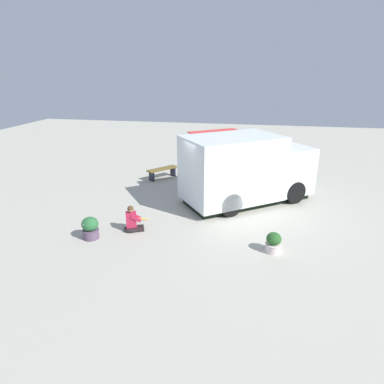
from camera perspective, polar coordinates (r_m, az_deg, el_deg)
ground_plane at (r=12.83m, az=4.43°, el=-2.13°), size 40.00×40.00×0.00m
food_truck at (r=12.88m, az=8.95°, el=3.55°), size 5.20×4.62×2.58m
person_customer at (r=10.84m, az=-10.00°, el=-4.91°), size 0.81×0.60×0.85m
planter_flowering_near at (r=9.78m, az=13.58°, el=-8.29°), size 0.46×0.46×0.58m
planter_flowering_far at (r=10.64m, az=-16.76°, el=-5.80°), size 0.50×0.50×0.68m
plaza_bench at (r=15.85m, az=-5.00°, el=3.59°), size 1.27×1.43×0.49m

